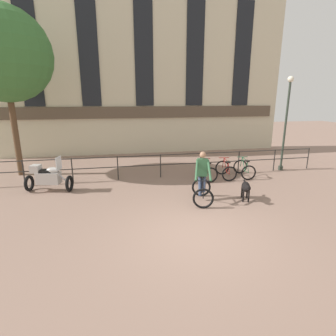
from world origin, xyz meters
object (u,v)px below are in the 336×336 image
Objects in this scene: cyclist_with_bike at (202,179)px; dog at (246,187)px; parked_bicycle_near_lamp at (207,171)px; parked_bicycle_mid_right at (244,169)px; street_lamp at (286,119)px; parked_bicycle_mid_left at (226,170)px; parked_motorcycle at (48,177)px.

dog is (1.49, -0.30, -0.29)m from cyclist_with_bike.
parked_bicycle_near_lamp is (1.02, 2.35, -0.41)m from cyclist_with_bike.
dog is 2.96m from parked_bicycle_mid_right.
cyclist_with_bike is 6.21m from street_lamp.
parked_bicycle_near_lamp is at bearing 6.34° from parked_bicycle_mid_left.
parked_bicycle_mid_left is (0.89, 0.00, 0.00)m from parked_bicycle_near_lamp.
dog is 0.85× the size of parked_bicycle_mid_right.
parked_motorcycle is 1.49× the size of parked_bicycle_mid_right.
parked_bicycle_mid_left is at bearing -176.89° from parked_bicycle_near_lamp.
dog is 0.57× the size of parked_motorcycle.
parked_bicycle_mid_right is 3.23m from street_lamp.
parked_bicycle_mid_left is 0.89m from parked_bicycle_mid_right.
cyclist_with_bike is 0.96× the size of parked_motorcycle.
parked_bicycle_mid_left is (0.42, 2.65, -0.12)m from dog.
cyclist_with_bike is 1.70× the size of dog.
cyclist_with_bike is at bearing -149.24° from street_lamp.
street_lamp reaches higher than parked_motorcycle.
parked_bicycle_mid_right reaches higher than dog.
street_lamp is at bearing -156.19° from parked_bicycle_mid_right.
dog is 7.28m from parked_motorcycle.
parked_bicycle_near_lamp is at bearing 7.09° from parked_bicycle_mid_right.
parked_motorcycle is 1.50× the size of parked_bicycle_mid_left.
parked_bicycle_mid_right is at bearing -75.24° from parked_motorcycle.
parked_bicycle_near_lamp is (-0.47, 2.65, -0.12)m from dog.
parked_bicycle_mid_left is at bearing -74.99° from parked_motorcycle.
cyclist_with_bike is 2.60m from parked_bicycle_near_lamp.
parked_bicycle_mid_right is (1.78, 0.00, -0.00)m from parked_bicycle_near_lamp.
street_lamp reaches higher than parked_bicycle_mid_right.
parked_bicycle_near_lamp is 1.78m from parked_bicycle_mid_right.
street_lamp is at bearing -167.21° from parked_bicycle_near_lamp.
dog is at bearing 103.08° from parked_bicycle_near_lamp.
dog is at bearing -96.20° from parked_motorcycle.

